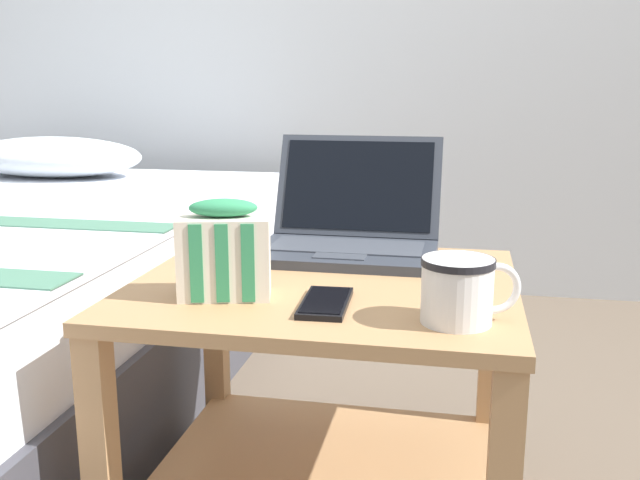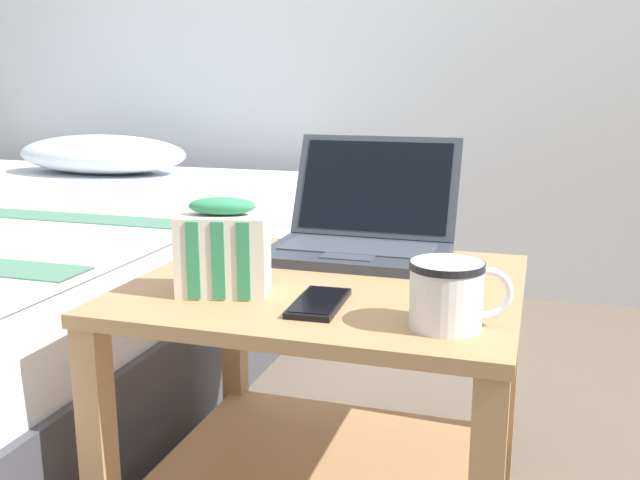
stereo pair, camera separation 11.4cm
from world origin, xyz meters
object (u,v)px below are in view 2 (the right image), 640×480
laptop (363,230)px  mug_front_left (448,291)px  snack_bag (223,250)px  cell_phone (319,303)px

laptop → mug_front_left: size_ratio=2.43×
snack_bag → mug_front_left: bearing=-8.6°
laptop → snack_bag: size_ratio=2.19×
snack_bag → cell_phone: snack_bag is taller
laptop → snack_bag: laptop is taller
mug_front_left → snack_bag: (-0.36, 0.05, 0.02)m
laptop → mug_front_left: 0.44m
laptop → mug_front_left: (0.21, -0.38, 0.01)m
mug_front_left → snack_bag: snack_bag is taller
snack_bag → laptop: bearing=66.3°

